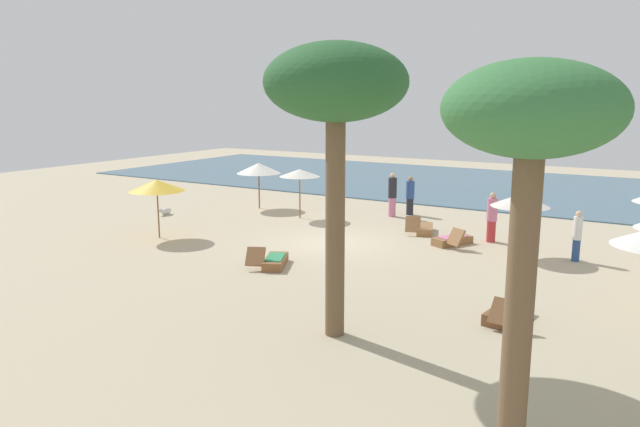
{
  "coord_description": "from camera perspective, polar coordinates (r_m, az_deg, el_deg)",
  "views": [
    {
      "loc": [
        10.6,
        -18.31,
        5.24
      ],
      "look_at": [
        -0.33,
        -0.19,
        1.1
      ],
      "focal_mm": 33.62,
      "sensor_mm": 36.0,
      "label": 1
    }
  ],
  "objects": [
    {
      "name": "ground_plane",
      "position": [
        21.8,
        0.99,
        -2.84
      ],
      "size": [
        60.0,
        60.0,
        0.0
      ],
      "primitive_type": "plane",
      "color": "#BCAD8E"
    },
    {
      "name": "umbrella_1",
      "position": [
        20.72,
        18.53,
        1.19
      ],
      "size": [
        1.9,
        1.9,
        2.1
      ],
      "color": "olive",
      "rests_on": "ground_plane"
    },
    {
      "name": "umbrella_5",
      "position": [
        23.1,
        -15.27,
        2.59
      ],
      "size": [
        2.05,
        2.05,
        2.21
      ],
      "color": "brown",
      "rests_on": "ground_plane"
    },
    {
      "name": "person_0",
      "position": [
        27.17,
        8.57,
        1.68
      ],
      "size": [
        0.51,
        0.51,
        1.73
      ],
      "color": "#26262D",
      "rests_on": "ground_plane"
    },
    {
      "name": "lounger_3",
      "position": [
        15.08,
        17.26,
        -9.1
      ],
      "size": [
        0.8,
        1.74,
        0.7
      ],
      "color": "brown",
      "rests_on": "ground_plane"
    },
    {
      "name": "person_2",
      "position": [
        26.67,
        6.9,
        1.81
      ],
      "size": [
        0.43,
        0.43,
        1.95
      ],
      "color": "#D17299",
      "rests_on": "ground_plane"
    },
    {
      "name": "dog",
      "position": [
        27.8,
        -14.5,
        0.22
      ],
      "size": [
        0.38,
        0.74,
        0.34
      ],
      "color": "silver",
      "rests_on": "ground_plane"
    },
    {
      "name": "lounger_1",
      "position": [
        18.87,
        -4.45,
        -4.53
      ],
      "size": [
        1.25,
        1.79,
        0.67
      ],
      "color": "brown",
      "rests_on": "ground_plane"
    },
    {
      "name": "umbrella_3",
      "position": [
        28.45,
        -5.86,
        4.31
      ],
      "size": [
        2.08,
        2.08,
        2.17
      ],
      "color": "brown",
      "rests_on": "ground_plane"
    },
    {
      "name": "palm_1",
      "position": [
        12.68,
        1.52,
        11.65
      ],
      "size": [
        3.03,
        3.03,
        6.37
      ],
      "color": "brown",
      "rests_on": "ground_plane"
    },
    {
      "name": "umbrella_6",
      "position": [
        26.02,
        -1.95,
        3.87
      ],
      "size": [
        1.77,
        1.77,
        2.15
      ],
      "color": "olive",
      "rests_on": "ground_plane"
    },
    {
      "name": "ocean_water",
      "position": [
        37.23,
        14.24,
        2.68
      ],
      "size": [
        48.0,
        16.0,
        0.06
      ],
      "primitive_type": "cube",
      "color": "#476B7F",
      "rests_on": "ground_plane"
    },
    {
      "name": "lounger_0",
      "position": [
        23.72,
        9.84,
        -1.44
      ],
      "size": [
        1.12,
        1.76,
        0.73
      ],
      "color": "olive",
      "rests_on": "ground_plane"
    },
    {
      "name": "person_1",
      "position": [
        22.69,
        16.04,
        -0.35
      ],
      "size": [
        0.53,
        0.53,
        1.83
      ],
      "color": "#BF3338",
      "rests_on": "ground_plane"
    },
    {
      "name": "lounger_2",
      "position": [
        22.01,
        12.5,
        -2.49
      ],
      "size": [
        1.29,
        1.73,
        0.73
      ],
      "color": "olive",
      "rests_on": "ground_plane"
    },
    {
      "name": "person_3",
      "position": [
        20.95,
        23.28,
        -1.94
      ],
      "size": [
        0.3,
        0.3,
        1.66
      ],
      "color": "#2D4C8C",
      "rests_on": "ground_plane"
    },
    {
      "name": "palm_2",
      "position": [
        8.75,
        19.47,
        7.76
      ],
      "size": [
        2.47,
        2.47,
        5.76
      ],
      "color": "brown",
      "rests_on": "ground_plane"
    }
  ]
}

